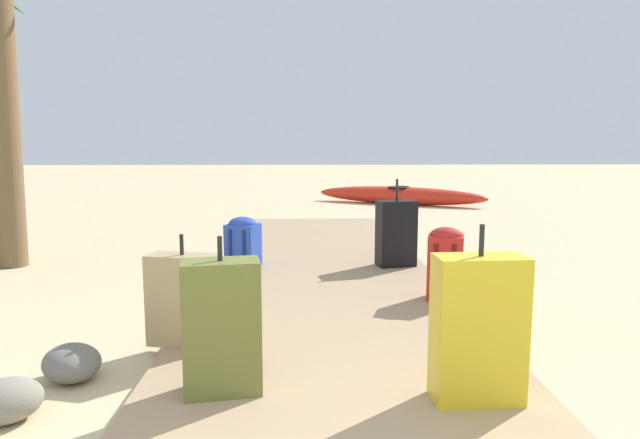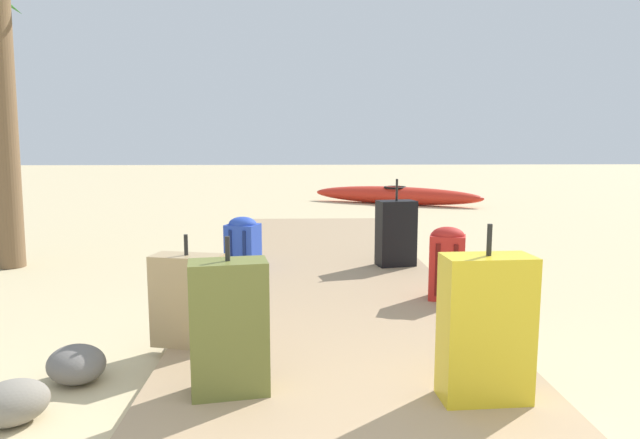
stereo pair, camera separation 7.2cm
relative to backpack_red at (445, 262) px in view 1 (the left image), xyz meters
The scene contains 11 objects.
ground_plane 1.00m from the backpack_red, behind, with size 60.00×60.00×0.00m, color #CCB789.
boardwalk 1.32m from the backpack_red, 136.51° to the left, with size 2.09×7.81×0.08m, color tan.
backpack_red is the anchor object (origin of this frame).
backpack_blue 2.13m from the backpack_red, 144.28° to the left, with size 0.37×0.34×0.50m.
suitcase_yellow 1.74m from the backpack_red, 99.35° to the right, with size 0.43×0.23×0.86m.
suitcase_black 1.25m from the backpack_red, 98.58° to the left, with size 0.41×0.29×0.88m.
suitcase_tan 2.06m from the backpack_red, 153.63° to the right, with size 0.45×0.29×0.69m.
suitcase_olive 2.20m from the backpack_red, 133.55° to the right, with size 0.41×0.27×0.79m.
kayak 7.69m from the backpack_red, 82.99° to the left, with size 3.60×2.25×0.39m.
rock_left_mid 3.06m from the backpack_red, 145.65° to the right, with size 0.33×0.25×0.21m, color gray.
rock_left_near 2.72m from the backpack_red, 152.30° to the right, with size 0.30×0.35×0.20m, color slate.
Camera 1 is at (-0.18, -1.17, 1.31)m, focal length 30.85 mm.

